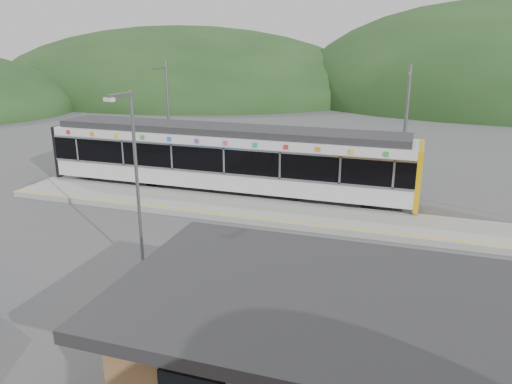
% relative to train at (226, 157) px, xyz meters
% --- Properties ---
extents(ground, '(120.00, 120.00, 0.00)m').
position_rel_train_xyz_m(ground, '(2.21, -6.00, -2.06)').
color(ground, '#4C4C4F').
rests_on(ground, ground).
extents(hills, '(146.00, 149.00, 26.00)m').
position_rel_train_xyz_m(hills, '(8.39, -0.71, -2.06)').
color(hills, '#1E3D19').
rests_on(hills, ground).
extents(platform, '(26.00, 3.20, 0.30)m').
position_rel_train_xyz_m(platform, '(2.21, -2.70, -1.91)').
color(platform, '#9E9E99').
rests_on(platform, ground).
extents(yellow_line, '(26.00, 0.10, 0.01)m').
position_rel_train_xyz_m(yellow_line, '(2.21, -4.00, -1.76)').
color(yellow_line, yellow).
rests_on(yellow_line, platform).
extents(train, '(20.44, 3.01, 3.74)m').
position_rel_train_xyz_m(train, '(0.00, 0.00, 0.00)').
color(train, black).
rests_on(train, ground).
extents(catenary_mast_west, '(0.18, 1.80, 7.00)m').
position_rel_train_xyz_m(catenary_mast_west, '(-4.79, 2.56, 1.58)').
color(catenary_mast_west, slate).
rests_on(catenary_mast_west, ground).
extents(catenary_mast_east, '(0.18, 1.80, 7.00)m').
position_rel_train_xyz_m(catenary_mast_east, '(9.21, 2.56, 1.58)').
color(catenary_mast_east, slate).
rests_on(catenary_mast_east, ground).
extents(station_shelter, '(9.20, 6.20, 3.00)m').
position_rel_train_xyz_m(station_shelter, '(8.20, -15.00, -0.51)').
color(station_shelter, olive).
rests_on(station_shelter, ground).
extents(lamp_post, '(0.38, 1.18, 6.65)m').
position_rel_train_xyz_m(lamp_post, '(0.61, -10.14, 1.89)').
color(lamp_post, slate).
rests_on(lamp_post, ground).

